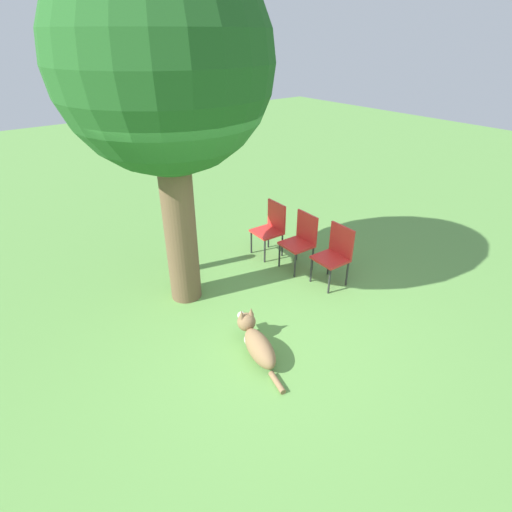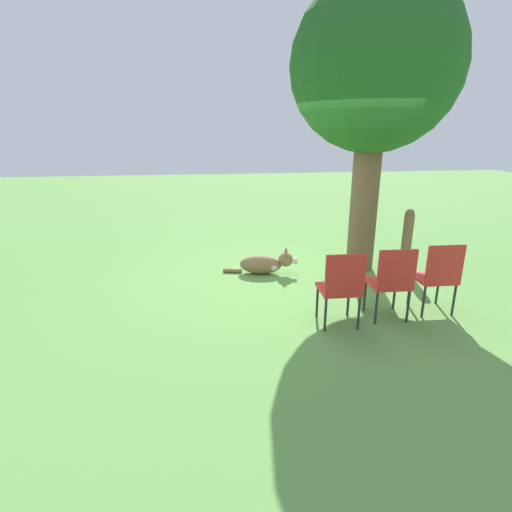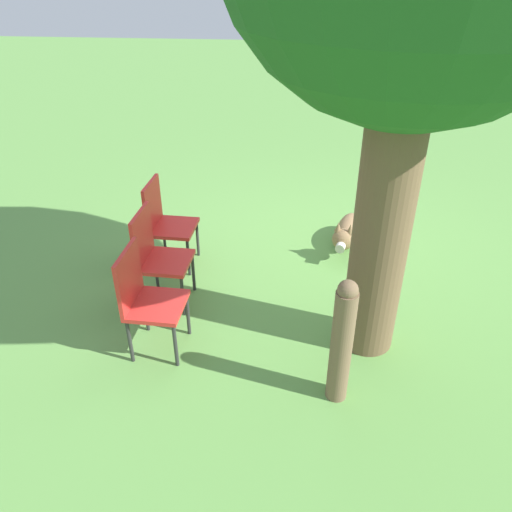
{
  "view_description": "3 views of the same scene",
  "coord_description": "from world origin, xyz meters",
  "px_view_note": "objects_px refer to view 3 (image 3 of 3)",
  "views": [
    {
      "loc": [
        -2.3,
        -3.3,
        3.28
      ],
      "look_at": [
        0.75,
        0.67,
        0.47
      ],
      "focal_mm": 28.0,
      "sensor_mm": 36.0,
      "label": 1
    },
    {
      "loc": [
        5.61,
        -1.5,
        2.14
      ],
      "look_at": [
        -0.08,
        -0.68,
        0.32
      ],
      "focal_mm": 28.0,
      "sensor_mm": 36.0,
      "label": 2
    },
    {
      "loc": [
        0.38,
        4.27,
        2.76
      ],
      "look_at": [
        0.72,
        0.7,
        0.56
      ],
      "focal_mm": 35.0,
      "sensor_mm": 36.0,
      "label": 3
    }
  ],
  "objects_px": {
    "dog": "(347,233)",
    "red_chair_0": "(165,219)",
    "red_chair_2": "(145,296)",
    "fence_post": "(342,342)",
    "red_chair_1": "(156,253)"
  },
  "relations": [
    {
      "from": "red_chair_0",
      "to": "dog",
      "type": "bearing_deg",
      "value": 18.15
    },
    {
      "from": "dog",
      "to": "red_chair_0",
      "type": "bearing_deg",
      "value": -60.68
    },
    {
      "from": "dog",
      "to": "red_chair_1",
      "type": "xyz_separation_m",
      "value": [
        1.76,
        1.15,
        0.34
      ]
    },
    {
      "from": "dog",
      "to": "fence_post",
      "type": "xyz_separation_m",
      "value": [
        0.2,
        2.18,
        0.35
      ]
    },
    {
      "from": "fence_post",
      "to": "red_chair_2",
      "type": "distance_m",
      "value": 1.53
    },
    {
      "from": "red_chair_2",
      "to": "fence_post",
      "type": "bearing_deg",
      "value": -12.66
    },
    {
      "from": "red_chair_0",
      "to": "red_chair_2",
      "type": "bearing_deg",
      "value": -80.16
    },
    {
      "from": "fence_post",
      "to": "red_chair_0",
      "type": "xyz_separation_m",
      "value": [
        1.64,
        -1.65,
        -0.0
      ]
    },
    {
      "from": "fence_post",
      "to": "red_chair_0",
      "type": "height_order",
      "value": "fence_post"
    },
    {
      "from": "dog",
      "to": "red_chair_0",
      "type": "distance_m",
      "value": 1.95
    },
    {
      "from": "dog",
      "to": "red_chair_0",
      "type": "height_order",
      "value": "red_chair_0"
    },
    {
      "from": "red_chair_0",
      "to": "red_chair_1",
      "type": "distance_m",
      "value": 0.63
    },
    {
      "from": "dog",
      "to": "red_chair_1",
      "type": "distance_m",
      "value": 2.13
    },
    {
      "from": "fence_post",
      "to": "red_chair_0",
      "type": "distance_m",
      "value": 2.33
    },
    {
      "from": "dog",
      "to": "fence_post",
      "type": "bearing_deg",
      "value": 8.14
    }
  ]
}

